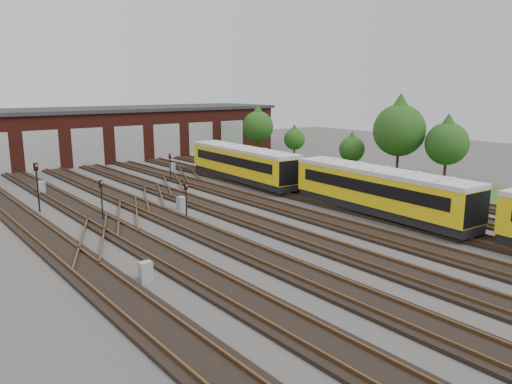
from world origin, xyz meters
TOP-DOWN VIEW (x-y plane):
  - ground at (0.00, 0.00)m, footprint 120.00×120.00m
  - track_network at (-0.17, 0.59)m, footprint 30.40×70.00m
  - maintenance_shed at (-0.01, 39.97)m, footprint 51.00×12.50m
  - grass_verge at (19.00, 10.00)m, footprint 8.00×55.00m
  - metro_train at (6.00, -0.59)m, footprint 3.58×46.84m
  - signal_mast_0 at (-12.40, 15.48)m, footprint 0.32×0.30m
  - signal_mast_1 at (-9.78, 10.07)m, footprint 0.27×0.26m
  - signal_mast_2 at (-5.18, 6.81)m, footprint 0.24×0.23m
  - signal_mast_3 at (0.94, 20.21)m, footprint 0.24×0.22m
  - relay_cabinet_0 at (-12.26, -1.53)m, footprint 0.62×0.53m
  - relay_cabinet_1 at (-10.58, 21.62)m, footprint 0.81×0.73m
  - relay_cabinet_2 at (-3.83, 9.87)m, footprint 0.66×0.59m
  - relay_cabinet_3 at (4.08, 25.57)m, footprint 0.57×0.50m
  - relay_cabinet_4 at (9.12, 20.57)m, footprint 0.80×0.73m
  - tree_0 at (18.88, 29.34)m, footprint 4.06×4.06m
  - tree_1 at (20.54, 24.07)m, footprint 2.65×2.65m
  - tree_2 at (19.43, 7.78)m, footprint 5.07×5.07m
  - tree_3 at (18.19, 12.62)m, footprint 2.69×2.69m
  - tree_4 at (20.79, 3.41)m, footprint 3.98×3.98m
  - bush_0 at (17.77, 4.49)m, footprint 1.41×1.41m
  - bush_1 at (17.20, 22.06)m, footprint 1.62×1.62m
  - bush_2 at (19.31, 28.36)m, footprint 1.35×1.35m

SIDE VIEW (x-z plane):
  - ground at x=0.00m, z-range 0.00..0.00m
  - grass_verge at x=19.00m, z-range 0.00..0.05m
  - track_network at x=-0.17m, z-range -0.06..0.27m
  - relay_cabinet_3 at x=4.08m, z-range 0.00..0.87m
  - relay_cabinet_2 at x=-3.83m, z-range 0.00..0.94m
  - relay_cabinet_0 at x=-12.26m, z-range 0.00..0.97m
  - relay_cabinet_4 at x=9.12m, z-range 0.00..1.09m
  - relay_cabinet_1 at x=-10.58m, z-range 0.00..1.14m
  - bush_2 at x=19.31m, z-range 0.00..1.35m
  - bush_0 at x=17.77m, z-range 0.00..1.41m
  - bush_1 at x=17.20m, z-range 0.00..1.62m
  - signal_mast_2 at x=-5.18m, z-range 0.37..2.95m
  - signal_mast_3 at x=0.94m, z-range 0.39..3.08m
  - signal_mast_1 at x=-9.78m, z-range 0.41..3.25m
  - metro_train at x=6.00m, z-range 0.37..3.40m
  - signal_mast_0 at x=-12.40m, z-range 0.50..4.11m
  - tree_1 at x=20.54m, z-range 0.62..5.02m
  - tree_3 at x=18.19m, z-range 0.63..5.09m
  - maintenance_shed at x=-0.01m, z-range 0.03..6.38m
  - tree_4 at x=20.79m, z-range 0.94..7.54m
  - tree_0 at x=18.88m, z-range 0.96..7.69m
  - tree_2 at x=19.43m, z-range 1.20..9.59m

